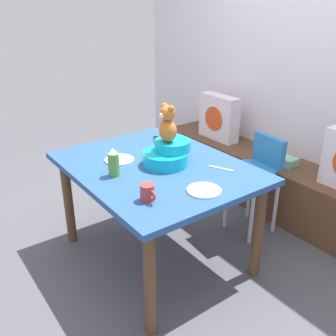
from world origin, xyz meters
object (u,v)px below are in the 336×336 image
object	(u,v)px
dinner_plate_near	(204,190)
ketchup_bottle	(114,163)
dinner_plate_far	(119,160)
highchair	(255,172)
coffee_mug	(147,193)
pillow_floral_left	(219,117)
infant_seat_teal	(168,154)
cell_phone	(158,139)
book_stack	(285,160)
dining_table	(156,178)
teddy_bear	(168,124)

from	to	relation	value
dinner_plate_near	ketchup_bottle	bearing A→B (deg)	-147.38
ketchup_bottle	dinner_plate_far	world-z (taller)	ketchup_bottle
highchair	coffee_mug	bearing A→B (deg)	-78.87
coffee_mug	dinner_plate_near	bearing A→B (deg)	72.48
pillow_floral_left	ketchup_bottle	xyz separation A→B (m)	(0.70, -1.56, 0.15)
infant_seat_teal	cell_phone	xyz separation A→B (m)	(-0.43, 0.22, -0.07)
infant_seat_teal	coffee_mug	xyz separation A→B (m)	(0.34, -0.38, -0.02)
pillow_floral_left	cell_phone	world-z (taller)	pillow_floral_left
pillow_floral_left	highchair	world-z (taller)	pillow_floral_left
ketchup_bottle	book_stack	bearing A→B (deg)	85.85
dining_table	infant_seat_teal	bearing A→B (deg)	63.36
dinner_plate_near	dinner_plate_far	size ratio (longest dim) A/B	1.00
infant_seat_teal	coffee_mug	size ratio (longest dim) A/B	2.75
dining_table	coffee_mug	distance (m)	0.51
dining_table	infant_seat_teal	size ratio (longest dim) A/B	3.95
dinner_plate_near	dining_table	bearing A→B (deg)	-179.16
ketchup_bottle	dinner_plate_far	xyz separation A→B (m)	(-0.19, 0.14, -0.08)
dining_table	dinner_plate_near	bearing A→B (deg)	0.84
infant_seat_teal	cell_phone	bearing A→B (deg)	152.79
teddy_bear	coffee_mug	xyz separation A→B (m)	(0.34, -0.38, -0.23)
ketchup_bottle	cell_phone	world-z (taller)	ketchup_bottle
dinner_plate_far	coffee_mug	bearing A→B (deg)	-14.43
dinner_plate_far	infant_seat_teal	bearing A→B (deg)	44.10
highchair	cell_phone	size ratio (longest dim) A/B	5.49
dinner_plate_far	dinner_plate_near	bearing A→B (deg)	13.96
dining_table	teddy_bear	world-z (taller)	teddy_bear
infant_seat_teal	cell_phone	size ratio (longest dim) A/B	2.29
dining_table	dinner_plate_far	distance (m)	0.28
book_stack	dining_table	distance (m)	1.28
infant_seat_teal	teddy_bear	world-z (taller)	teddy_bear
highchair	ketchup_bottle	bearing A→B (deg)	-98.20
cell_phone	book_stack	bearing A→B (deg)	4.73
pillow_floral_left	cell_phone	xyz separation A→B (m)	(0.32, -0.95, 0.06)
dinner_plate_far	cell_phone	world-z (taller)	dinner_plate_far
dining_table	cell_phone	bearing A→B (deg)	143.45
infant_seat_teal	dinner_plate_far	bearing A→B (deg)	-135.90
pillow_floral_left	coffee_mug	world-z (taller)	pillow_floral_left
coffee_mug	teddy_bear	bearing A→B (deg)	131.63
book_stack	infant_seat_teal	size ratio (longest dim) A/B	0.61
ketchup_bottle	pillow_floral_left	bearing A→B (deg)	114.35
infant_seat_teal	ketchup_bottle	xyz separation A→B (m)	(-0.05, -0.38, 0.02)
infant_seat_teal	dinner_plate_near	bearing A→B (deg)	-8.28
book_stack	highchair	world-z (taller)	highchair
ketchup_bottle	cell_phone	size ratio (longest dim) A/B	1.28
coffee_mug	dining_table	bearing A→B (deg)	140.29
book_stack	dinner_plate_far	bearing A→B (deg)	-102.14
coffee_mug	cell_phone	world-z (taller)	coffee_mug
infant_seat_teal	coffee_mug	distance (m)	0.51
highchair	dinner_plate_near	size ratio (longest dim) A/B	3.95
highchair	teddy_bear	world-z (taller)	teddy_bear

